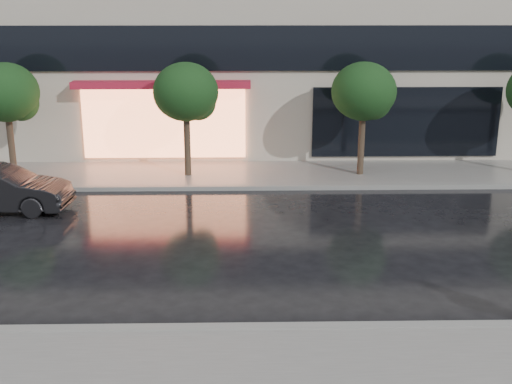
{
  "coord_description": "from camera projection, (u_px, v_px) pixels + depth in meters",
  "views": [
    {
      "loc": [
        -1.08,
        -11.61,
        5.81
      ],
      "look_at": [
        -0.77,
        3.44,
        1.4
      ],
      "focal_mm": 45.0,
      "sensor_mm": 36.0,
      "label": 1
    }
  ],
  "objects": [
    {
      "name": "sidewalk_far",
      "position": [
        274.0,
        174.0,
        22.61
      ],
      "size": [
        60.0,
        3.5,
        0.12
      ],
      "primitive_type": "cube",
      "color": "slate",
      "rests_on": "ground"
    },
    {
      "name": "curb_far",
      "position": [
        276.0,
        187.0,
        20.93
      ],
      "size": [
        60.0,
        0.25,
        0.14
      ],
      "primitive_type": "cube",
      "color": "gray",
      "rests_on": "ground"
    },
    {
      "name": "curb_near",
      "position": [
        303.0,
        328.0,
        11.82
      ],
      "size": [
        60.0,
        0.25,
        0.14
      ],
      "primitive_type": "cube",
      "color": "gray",
      "rests_on": "ground"
    },
    {
      "name": "tree_mid_east",
      "position": [
        365.0,
        93.0,
        21.66
      ],
      "size": [
        2.2,
        2.2,
        3.99
      ],
      "color": "#33261C",
      "rests_on": "ground"
    },
    {
      "name": "tree_far_west",
      "position": [
        8.0,
        94.0,
        21.42
      ],
      "size": [
        2.2,
        2.2,
        3.99
      ],
      "color": "#33261C",
      "rests_on": "ground"
    },
    {
      "name": "parked_car",
      "position": [
        0.0,
        189.0,
        18.58
      ],
      "size": [
        4.1,
        1.64,
        1.33
      ],
      "primitive_type": "imported",
      "rotation": [
        0.0,
        0.0,
        1.51
      ],
      "color": "black",
      "rests_on": "ground"
    },
    {
      "name": "ground",
      "position": [
        298.0,
        307.0,
        12.8
      ],
      "size": [
        120.0,
        120.0,
        0.0
      ],
      "primitive_type": "plane",
      "color": "black",
      "rests_on": "ground"
    },
    {
      "name": "tree_mid_west",
      "position": [
        188.0,
        94.0,
        21.54
      ],
      "size": [
        2.2,
        2.2,
        3.99
      ],
      "color": "#33261C",
      "rests_on": "ground"
    }
  ]
}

